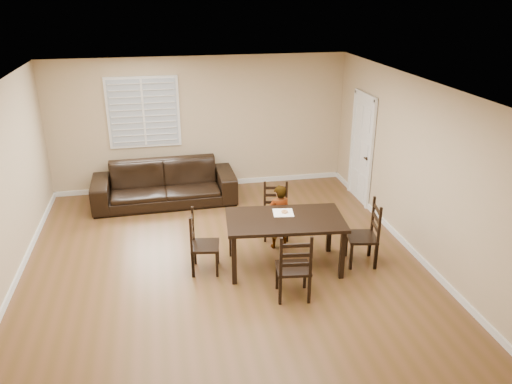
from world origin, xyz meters
TOP-DOWN VIEW (x-y plane):
  - ground at (0.00, 0.00)m, footprint 7.00×7.00m
  - room at (0.04, 0.18)m, footprint 6.04×7.04m
  - dining_table at (0.89, -0.03)m, footprint 1.80×1.13m
  - chair_near at (1.00, 1.04)m, footprint 0.48×0.46m
  - chair_far at (0.80, -0.93)m, footprint 0.50×0.47m
  - chair_left at (-0.40, 0.10)m, footprint 0.46×0.49m
  - chair_right at (2.18, -0.17)m, footprint 0.50×0.52m
  - child at (0.95, 0.59)m, footprint 0.43×0.31m
  - napkin at (0.91, 0.16)m, footprint 0.34×0.34m
  - donut at (0.93, 0.16)m, footprint 0.10×0.10m
  - sofa at (-0.80, 2.77)m, footprint 2.74×1.13m

SIDE VIEW (x-z plane):
  - ground at x=0.00m, z-range 0.00..0.00m
  - sofa at x=-0.80m, z-range 0.00..0.79m
  - chair_near at x=1.00m, z-range -0.04..0.89m
  - chair_left at x=-0.40m, z-range -0.04..0.91m
  - chair_far at x=0.80m, z-range -0.05..0.95m
  - chair_right at x=2.18m, z-range -0.05..0.97m
  - child at x=0.95m, z-range 0.00..1.07m
  - dining_table at x=0.89m, z-range 0.31..1.12m
  - napkin at x=0.91m, z-range 0.80..0.81m
  - donut at x=0.93m, z-range 0.81..0.84m
  - room at x=0.04m, z-range 0.45..3.17m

